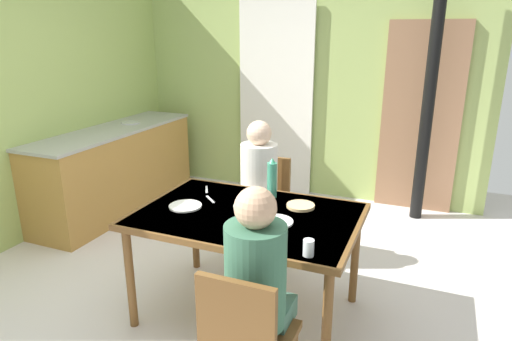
# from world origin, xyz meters

# --- Properties ---
(ground_plane) EXTENTS (6.74, 6.74, 0.00)m
(ground_plane) POSITION_xyz_m (0.00, 0.00, 0.00)
(ground_plane) COLOR silver
(wall_back) EXTENTS (4.19, 0.10, 2.65)m
(wall_back) POSITION_xyz_m (0.00, 2.59, 1.33)
(wall_back) COLOR #9EB563
(wall_back) RESTS_ON ground_plane
(wall_left) EXTENTS (0.10, 3.89, 2.65)m
(wall_left) POSITION_xyz_m (-1.99, 0.65, 1.33)
(wall_left) COLOR #9EB55E
(wall_left) RESTS_ON ground_plane
(door_wooden) EXTENTS (0.80, 0.05, 2.00)m
(door_wooden) POSITION_xyz_m (1.36, 2.51, 1.00)
(door_wooden) COLOR #8F6548
(door_wooden) RESTS_ON ground_plane
(stove_pipe_column) EXTENTS (0.12, 0.12, 2.65)m
(stove_pipe_column) POSITION_xyz_m (1.42, 2.24, 1.33)
(stove_pipe_column) COLOR black
(stove_pipe_column) RESTS_ON ground_plane
(curtain_panel) EXTENTS (0.90, 0.03, 2.23)m
(curtain_panel) POSITION_xyz_m (-0.27, 2.49, 1.11)
(curtain_panel) COLOR white
(curtain_panel) RESTS_ON ground_plane
(kitchen_counter) EXTENTS (0.61, 2.11, 0.91)m
(kitchen_counter) POSITION_xyz_m (-1.66, 1.26, 0.45)
(kitchen_counter) COLOR #A77838
(kitchen_counter) RESTS_ON ground_plane
(dining_table) EXTENTS (1.44, 0.98, 0.75)m
(dining_table) POSITION_xyz_m (0.44, 0.02, 0.68)
(dining_table) COLOR brown
(dining_table) RESTS_ON ground_plane
(chair_near_diner) EXTENTS (0.40, 0.40, 0.87)m
(chair_near_diner) POSITION_xyz_m (0.80, -0.82, 0.50)
(chair_near_diner) COLOR brown
(chair_near_diner) RESTS_ON ground_plane
(chair_far_diner) EXTENTS (0.40, 0.40, 0.87)m
(chair_far_diner) POSITION_xyz_m (0.23, 0.86, 0.50)
(chair_far_diner) COLOR brown
(chair_far_diner) RESTS_ON ground_plane
(person_near_diner) EXTENTS (0.30, 0.37, 0.77)m
(person_near_diner) POSITION_xyz_m (0.80, -0.69, 0.78)
(person_near_diner) COLOR #3E6755
(person_near_diner) RESTS_ON ground_plane
(person_far_diner) EXTENTS (0.30, 0.37, 0.77)m
(person_far_diner) POSITION_xyz_m (0.23, 0.72, 0.78)
(person_far_diner) COLOR silver
(person_far_diner) RESTS_ON ground_plane
(water_bottle_green_near) EXTENTS (0.07, 0.07, 0.29)m
(water_bottle_green_near) POSITION_xyz_m (0.49, 0.36, 0.89)
(water_bottle_green_near) COLOR #3C8E6F
(water_bottle_green_near) RESTS_ON dining_table
(dinner_plate_near_left) EXTENTS (0.22, 0.22, 0.01)m
(dinner_plate_near_left) POSITION_xyz_m (0.01, -0.04, 0.76)
(dinner_plate_near_left) COLOR silver
(dinner_plate_near_left) RESTS_ON dining_table
(dinner_plate_near_right) EXTENTS (0.23, 0.23, 0.01)m
(dinner_plate_near_right) POSITION_xyz_m (0.41, 0.13, 0.76)
(dinner_plate_near_right) COLOR white
(dinner_plate_near_right) RESTS_ON dining_table
(dinner_plate_far_center) EXTENTS (0.22, 0.22, 0.01)m
(dinner_plate_far_center) POSITION_xyz_m (0.66, -0.05, 0.76)
(dinner_plate_far_center) COLOR white
(dinner_plate_far_center) RESTS_ON dining_table
(drinking_glass_by_near_diner) EXTENTS (0.06, 0.06, 0.09)m
(drinking_glass_by_near_diner) POSITION_xyz_m (0.97, -0.38, 0.80)
(drinking_glass_by_near_diner) COLOR silver
(drinking_glass_by_near_diner) RESTS_ON dining_table
(bread_plate_sliced) EXTENTS (0.19, 0.19, 0.02)m
(bread_plate_sliced) POSITION_xyz_m (0.73, 0.25, 0.76)
(bread_plate_sliced) COLOR #DBB77A
(bread_plate_sliced) RESTS_ON dining_table
(cutlery_knife_near) EXTENTS (0.09, 0.14, 0.00)m
(cutlery_knife_near) POSITION_xyz_m (-0.02, 0.32, 0.75)
(cutlery_knife_near) COLOR silver
(cutlery_knife_near) RESTS_ON dining_table
(cutlery_fork_near) EXTENTS (0.02, 0.15, 0.00)m
(cutlery_fork_near) POSITION_xyz_m (0.53, -0.21, 0.75)
(cutlery_fork_near) COLOR silver
(cutlery_fork_near) RESTS_ON dining_table
(cutlery_knife_far) EXTENTS (0.12, 0.11, 0.00)m
(cutlery_knife_far) POSITION_xyz_m (0.10, 0.15, 0.75)
(cutlery_knife_far) COLOR silver
(cutlery_knife_far) RESTS_ON dining_table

